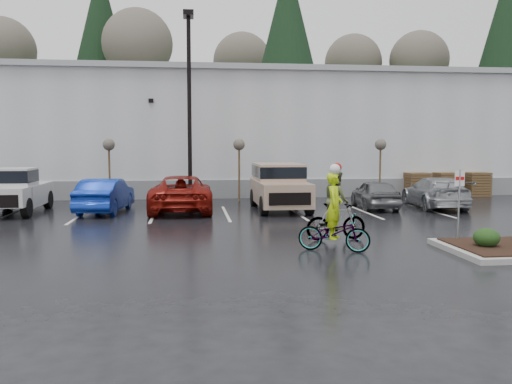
{
  "coord_description": "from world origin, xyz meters",
  "views": [
    {
      "loc": [
        -3.95,
        -14.66,
        2.96
      ],
      "look_at": [
        -1.75,
        3.68,
        1.3
      ],
      "focal_mm": 38.0,
      "sensor_mm": 36.0,
      "label": 1
    }
  ],
  "objects": [
    {
      "name": "lamppost",
      "position": [
        -4.0,
        12.0,
        5.69
      ],
      "size": [
        0.5,
        1.0,
        9.22
      ],
      "color": "black",
      "rests_on": "ground"
    },
    {
      "name": "ground",
      "position": [
        0.0,
        0.0,
        0.0
      ],
      "size": [
        120.0,
        120.0,
        0.0
      ],
      "primitive_type": "plane",
      "color": "black",
      "rests_on": "ground"
    },
    {
      "name": "car_blue",
      "position": [
        -7.62,
        9.07,
        0.73
      ],
      "size": [
        2.04,
        4.6,
        1.47
      ],
      "primitive_type": "imported",
      "rotation": [
        0.0,
        0.0,
        3.03
      ],
      "color": "navy",
      "rests_on": "ground"
    },
    {
      "name": "fire_lane_sign",
      "position": [
        3.8,
        0.2,
        1.41
      ],
      "size": [
        0.3,
        0.05,
        2.2
      ],
      "color": "gray",
      "rests_on": "ground"
    },
    {
      "name": "pallet_stack_b",
      "position": [
        10.2,
        14.0,
        0.68
      ],
      "size": [
        1.2,
        1.2,
        1.35
      ],
      "primitive_type": "cube",
      "color": "#45311B",
      "rests_on": "ground"
    },
    {
      "name": "shrub_a",
      "position": [
        4.0,
        -1.0,
        0.41
      ],
      "size": [
        0.7,
        0.7,
        0.52
      ],
      "primitive_type": "ellipsoid",
      "color": "black",
      "rests_on": "curb_island"
    },
    {
      "name": "cyclist_hivis",
      "position": [
        -0.07,
        -0.32,
        0.74
      ],
      "size": [
        2.1,
        1.43,
        2.41
      ],
      "rotation": [
        0.0,
        0.0,
        1.16
      ],
      "color": "#3F3F44",
      "rests_on": "ground"
    },
    {
      "name": "car_red",
      "position": [
        -4.39,
        9.13,
        0.78
      ],
      "size": [
        2.66,
        5.67,
        1.57
      ],
      "primitive_type": "imported",
      "rotation": [
        0.0,
        0.0,
        3.13
      ],
      "color": "maroon",
      "rests_on": "ground"
    },
    {
      "name": "pallet_stack_a",
      "position": [
        8.5,
        14.0,
        0.68
      ],
      "size": [
        1.2,
        1.2,
        1.35
      ],
      "primitive_type": "cube",
      "color": "#45311B",
      "rests_on": "ground"
    },
    {
      "name": "sapling_west",
      "position": [
        -8.0,
        13.0,
        2.73
      ],
      "size": [
        0.6,
        0.6,
        3.2
      ],
      "color": "#45311B",
      "rests_on": "ground"
    },
    {
      "name": "suv_tan",
      "position": [
        -0.04,
        9.03,
        1.03
      ],
      "size": [
        2.2,
        5.1,
        2.06
      ],
      "primitive_type": null,
      "color": "tan",
      "rests_on": "ground"
    },
    {
      "name": "sapling_mid",
      "position": [
        -1.5,
        13.0,
        2.73
      ],
      "size": [
        0.6,
        0.6,
        3.2
      ],
      "color": "#45311B",
      "rests_on": "ground"
    },
    {
      "name": "cyclist_olive",
      "position": [
        0.46,
        1.38,
        0.86
      ],
      "size": [
        1.87,
        0.92,
        2.38
      ],
      "rotation": [
        0.0,
        0.0,
        1.67
      ],
      "color": "#3F3F44",
      "rests_on": "ground"
    },
    {
      "name": "wooded_ridge",
      "position": [
        0.0,
        45.0,
        3.0
      ],
      "size": [
        80.0,
        25.0,
        6.0
      ],
      "primitive_type": "cube",
      "color": "#22431B",
      "rests_on": "ground"
    },
    {
      "name": "car_far_silver",
      "position": [
        7.2,
        8.97,
        0.71
      ],
      "size": [
        2.48,
        5.07,
        1.42
      ],
      "primitive_type": "imported",
      "rotation": [
        0.0,
        0.0,
        3.04
      ],
      "color": "#A0A4A8",
      "rests_on": "ground"
    },
    {
      "name": "sapling_east",
      "position": [
        6.0,
        13.0,
        2.73
      ],
      "size": [
        0.6,
        0.6,
        3.2
      ],
      "color": "#45311B",
      "rests_on": "ground"
    },
    {
      "name": "warehouse",
      "position": [
        0.0,
        21.99,
        3.65
      ],
      "size": [
        60.5,
        15.5,
        7.2
      ],
      "color": "#BBBEC0",
      "rests_on": "ground"
    },
    {
      "name": "car_grey",
      "position": [
        4.38,
        9.06,
        0.67
      ],
      "size": [
        1.85,
        4.01,
        1.33
      ],
      "primitive_type": "imported",
      "rotation": [
        0.0,
        0.0,
        3.07
      ],
      "color": "slate",
      "rests_on": "ground"
    },
    {
      "name": "pickup_white",
      "position": [
        -11.38,
        9.46,
        0.98
      ],
      "size": [
        2.1,
        5.2,
        1.96
      ],
      "primitive_type": null,
      "color": "beige",
      "rests_on": "ground"
    },
    {
      "name": "pallet_stack_c",
      "position": [
        12.0,
        14.0,
        0.68
      ],
      "size": [
        1.2,
        1.2,
        1.35
      ],
      "primitive_type": "cube",
      "color": "#45311B",
      "rests_on": "ground"
    }
  ]
}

